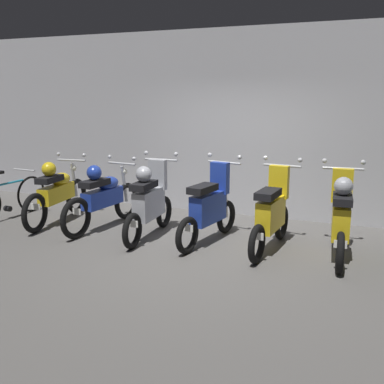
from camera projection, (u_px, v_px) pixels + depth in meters
The scene contains 9 objects.
ground_plane at pixel (199, 250), 6.45m from camera, with size 80.00×80.00×0.00m, color #565451.
back_wall at pixel (244, 124), 8.17m from camera, with size 16.00×0.30×3.33m, color #ADADB2.
motorbike_slot_0 at pixel (57, 192), 7.78m from camera, with size 0.59×1.95×1.15m.
motorbike_slot_1 at pixel (103, 197), 7.43m from camera, with size 0.59×1.95×1.15m.
motorbike_slot_2 at pixel (150, 201), 6.95m from camera, with size 0.59×1.68×1.29m.
motorbike_slot_3 at pixel (210, 208), 6.71m from camera, with size 0.58×1.67×1.29m.
motorbike_slot_4 at pixel (272, 214), 6.38m from camera, with size 0.59×1.68×1.29m.
motorbike_slot_5 at pixel (341, 217), 6.07m from camera, with size 0.59×1.68×1.29m.
bicycle at pixel (9, 199), 8.05m from camera, with size 0.50×1.73×0.89m.
Camera 1 is at (2.16, -5.73, 2.18)m, focal length 42.15 mm.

